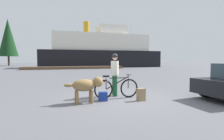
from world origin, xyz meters
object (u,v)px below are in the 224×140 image
handbag_pannier (103,96)px  sailboat_moored (130,64)px  person_cyclist (115,70)px  dog (87,85)px  ferry_boat (101,51)px  bicycle (116,88)px  backpack (141,95)px

handbag_pannier → sailboat_moored: sailboat_moored is taller
person_cyclist → handbag_pannier: bearing=-133.4°
person_cyclist → dog: bearing=-147.0°
ferry_boat → dog: bearing=-105.6°
bicycle → person_cyclist: person_cyclist is taller
backpack → handbag_pannier: (-1.34, 0.39, -0.06)m
person_cyclist → handbag_pannier: 1.37m
dog → backpack: dog is taller
dog → handbag_pannier: (0.61, 0.10, -0.45)m
backpack → sailboat_moored: sailboat_moored is taller
bicycle → dog: size_ratio=1.33×
dog → backpack: 2.00m
dog → handbag_pannier: bearing=9.7°
sailboat_moored → backpack: bearing=-113.3°
handbag_pannier → person_cyclist: bearing=46.6°
backpack → handbag_pannier: backpack is taller
ferry_boat → sailboat_moored: bearing=28.5°
ferry_boat → person_cyclist: bearing=-103.5°
backpack → bicycle: bearing=137.3°
sailboat_moored → dog: bearing=-116.1°
bicycle → handbag_pannier: 0.71m
person_cyclist → sailboat_moored: size_ratio=0.18×
backpack → ferry_boat: ferry_boat is taller
person_cyclist → ferry_boat: size_ratio=0.08×
bicycle → sailboat_moored: size_ratio=0.18×
bicycle → backpack: 1.00m
bicycle → dog: bicycle is taller
handbag_pannier → dog: bearing=-170.3°
dog → backpack: (1.95, -0.28, -0.39)m
person_cyclist → ferry_boat: bearing=76.5°
person_cyclist → sailboat_moored: (15.40, 33.20, -0.56)m
bicycle → backpack: (0.72, -0.67, -0.17)m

